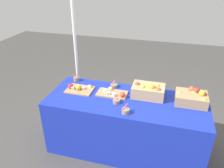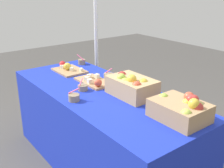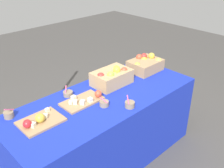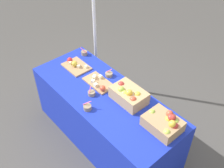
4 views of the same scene
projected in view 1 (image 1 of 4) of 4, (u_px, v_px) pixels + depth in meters
ground_plane at (125, 146)px, 2.97m from camera, size 10.00×10.00×0.00m
table at (125, 124)px, 2.80m from camera, size 1.90×0.76×0.74m
apple_crate_left at (192, 97)px, 2.52m from camera, size 0.35×0.27×0.18m
apple_crate_middle at (148, 91)px, 2.65m from camera, size 0.38×0.25×0.19m
cutting_board_front at (78, 89)px, 2.81m from camera, size 0.33×0.25×0.09m
cutting_board_back at (113, 93)px, 2.71m from camera, size 0.37×0.21×0.08m
sample_bowl_near at (114, 86)px, 2.88m from camera, size 0.09×0.09×0.09m
sample_bowl_mid at (76, 79)px, 3.04m from camera, size 0.09×0.08×0.11m
sample_bowl_far at (116, 101)px, 2.54m from camera, size 0.08×0.08×0.10m
sample_bowl_extra at (126, 111)px, 2.36m from camera, size 0.09×0.09×0.10m
tent_pole at (76, 54)px, 3.17m from camera, size 0.04×0.04×2.05m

